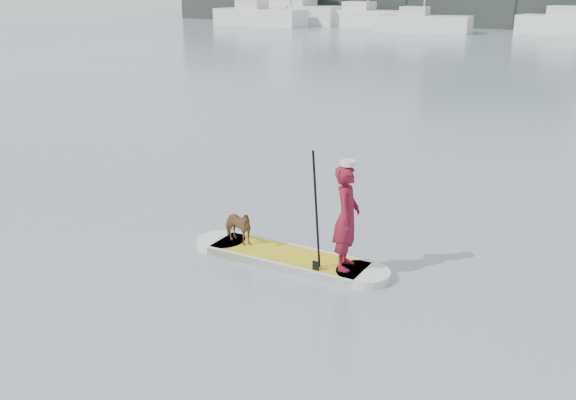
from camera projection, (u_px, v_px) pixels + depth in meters
The scene contains 11 objects.
ground at pixel (383, 216), 11.81m from camera, with size 140.00×140.00×0.00m, color slate.
paddleboard at pixel (288, 258), 9.89m from camera, with size 3.30×0.83×0.12m.
paddler at pixel (347, 218), 9.17m from camera, with size 0.57×0.37×1.55m, color maroon.
white_cap at pixel (348, 163), 8.91m from camera, with size 0.22×0.22×0.07m, color silver.
dog at pixel (237, 226), 10.21m from camera, with size 0.30×0.67×0.57m, color brown.
paddle at pixel (316, 227), 9.10m from camera, with size 0.10×0.30×2.00m.
sailboat_a at pixel (259, 16), 61.22m from camera, with size 9.31×3.40×13.30m.
sailboat_b at pixel (367, 16), 59.70m from camera, with size 9.59×3.81×13.87m.
sailboat_c at pixel (422, 22), 53.35m from camera, with size 7.88×3.09×11.09m.
sailboat_d at pixel (575, 23), 50.84m from camera, with size 9.21×4.06×13.11m.
motor_yacht_b at pixel (291, 5), 63.42m from camera, with size 10.20×4.06×6.60m.
Camera 1 is at (4.01, -10.47, 4.11)m, focal length 40.00 mm.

